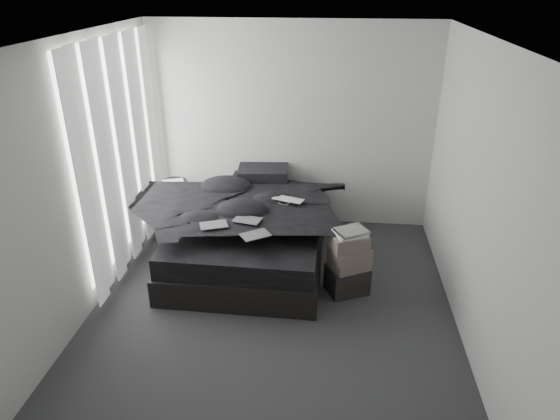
# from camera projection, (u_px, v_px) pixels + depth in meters

# --- Properties ---
(floor) EXTENTS (3.60, 4.20, 0.01)m
(floor) POSITION_uv_depth(u_px,v_px,m) (272.00, 312.00, 5.00)
(floor) COLOR #2F2F32
(floor) RESTS_ON ground
(ceiling) EXTENTS (3.60, 4.20, 0.01)m
(ceiling) POSITION_uv_depth(u_px,v_px,m) (269.00, 39.00, 3.88)
(ceiling) COLOR white
(ceiling) RESTS_ON ground
(wall_back) EXTENTS (3.60, 0.01, 2.60)m
(wall_back) POSITION_uv_depth(u_px,v_px,m) (291.00, 127.00, 6.33)
(wall_back) COLOR beige
(wall_back) RESTS_ON ground
(wall_front) EXTENTS (3.60, 0.01, 2.60)m
(wall_front) POSITION_uv_depth(u_px,v_px,m) (221.00, 354.00, 2.55)
(wall_front) COLOR beige
(wall_front) RESTS_ON ground
(wall_left) EXTENTS (0.01, 4.20, 2.60)m
(wall_left) POSITION_uv_depth(u_px,v_px,m) (78.00, 185.00, 4.61)
(wall_left) COLOR beige
(wall_left) RESTS_ON ground
(wall_right) EXTENTS (0.01, 4.20, 2.60)m
(wall_right) POSITION_uv_depth(u_px,v_px,m) (479.00, 201.00, 4.27)
(wall_right) COLOR beige
(wall_right) RESTS_ON ground
(window_left) EXTENTS (0.02, 2.00, 2.30)m
(window_left) POSITION_uv_depth(u_px,v_px,m) (118.00, 149.00, 5.39)
(window_left) COLOR white
(window_left) RESTS_ON wall_left
(curtain_left) EXTENTS (0.06, 2.12, 2.48)m
(curtain_left) POSITION_uv_depth(u_px,v_px,m) (123.00, 155.00, 5.42)
(curtain_left) COLOR white
(curtain_left) RESTS_ON wall_left
(bed) EXTENTS (1.73, 2.25, 0.30)m
(bed) POSITION_uv_depth(u_px,v_px,m) (251.00, 246.00, 5.88)
(bed) COLOR black
(bed) RESTS_ON floor
(mattress) EXTENTS (1.66, 2.19, 0.24)m
(mattress) POSITION_uv_depth(u_px,v_px,m) (250.00, 226.00, 5.77)
(mattress) COLOR black
(mattress) RESTS_ON bed
(duvet) EXTENTS (1.68, 1.93, 0.26)m
(duvet) POSITION_uv_depth(u_px,v_px,m) (249.00, 209.00, 5.61)
(duvet) COLOR black
(duvet) RESTS_ON mattress
(pillow_lower) EXTENTS (0.68, 0.47, 0.15)m
(pillow_lower) POSITION_uv_depth(u_px,v_px,m) (258.00, 183.00, 6.46)
(pillow_lower) COLOR black
(pillow_lower) RESTS_ON mattress
(pillow_upper) EXTENTS (0.66, 0.48, 0.14)m
(pillow_upper) POSITION_uv_depth(u_px,v_px,m) (263.00, 173.00, 6.37)
(pillow_upper) COLOR black
(pillow_upper) RESTS_ON pillow_lower
(laptop) EXTENTS (0.41, 0.33, 0.03)m
(laptop) POSITION_uv_depth(u_px,v_px,m) (286.00, 195.00, 5.60)
(laptop) COLOR silver
(laptop) RESTS_ON duvet
(comic_a) EXTENTS (0.33, 0.27, 0.01)m
(comic_a) POSITION_uv_depth(u_px,v_px,m) (213.00, 218.00, 5.10)
(comic_a) COLOR black
(comic_a) RESTS_ON duvet
(comic_b) EXTENTS (0.31, 0.24, 0.01)m
(comic_b) POSITION_uv_depth(u_px,v_px,m) (247.00, 212.00, 5.21)
(comic_b) COLOR black
(comic_b) RESTS_ON duvet
(comic_c) EXTENTS (0.33, 0.31, 0.01)m
(comic_c) POSITION_uv_depth(u_px,v_px,m) (255.00, 227.00, 4.90)
(comic_c) COLOR black
(comic_c) RESTS_ON duvet
(side_stand) EXTENTS (0.45, 0.45, 0.67)m
(side_stand) POSITION_uv_depth(u_px,v_px,m) (175.00, 206.00, 6.45)
(side_stand) COLOR black
(side_stand) RESTS_ON floor
(papers) EXTENTS (0.32, 0.29, 0.01)m
(papers) POSITION_uv_depth(u_px,v_px,m) (173.00, 182.00, 6.30)
(papers) COLOR white
(papers) RESTS_ON side_stand
(floor_books) EXTENTS (0.17, 0.21, 0.13)m
(floor_books) POSITION_uv_depth(u_px,v_px,m) (192.00, 255.00, 5.88)
(floor_books) COLOR black
(floor_books) RESTS_ON floor
(box_lower) EXTENTS (0.49, 0.45, 0.30)m
(box_lower) POSITION_uv_depth(u_px,v_px,m) (347.00, 279.00, 5.26)
(box_lower) COLOR black
(box_lower) RESTS_ON floor
(box_mid) EXTENTS (0.47, 0.44, 0.23)m
(box_mid) POSITION_uv_depth(u_px,v_px,m) (350.00, 258.00, 5.14)
(box_mid) COLOR #63574E
(box_mid) RESTS_ON box_lower
(box_upper) EXTENTS (0.44, 0.40, 0.16)m
(box_upper) POSITION_uv_depth(u_px,v_px,m) (349.00, 241.00, 5.06)
(box_upper) COLOR #63574E
(box_upper) RESTS_ON box_mid
(art_book_white) EXTENTS (0.38, 0.35, 0.03)m
(art_book_white) POSITION_uv_depth(u_px,v_px,m) (350.00, 233.00, 5.03)
(art_book_white) COLOR silver
(art_book_white) RESTS_ON box_upper
(art_book_snake) EXTENTS (0.37, 0.35, 0.03)m
(art_book_snake) POSITION_uv_depth(u_px,v_px,m) (352.00, 231.00, 5.01)
(art_book_snake) COLOR silver
(art_book_snake) RESTS_ON art_book_white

